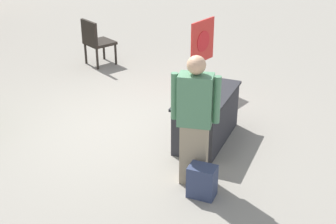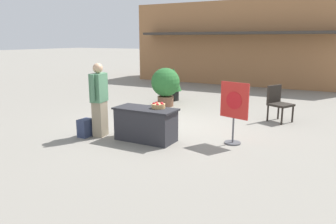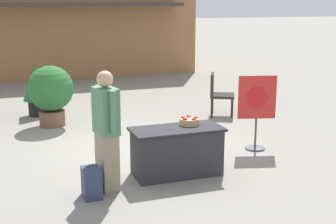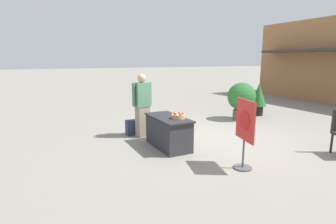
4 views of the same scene
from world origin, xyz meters
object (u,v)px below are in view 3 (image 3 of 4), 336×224
patio_chair (218,92)px  potted_plant_near_right (36,87)px  person_visitor (106,130)px  backpack (92,183)px  potted_plant_far_left (51,91)px  display_table (177,151)px  poster_board (257,108)px  apple_basket (189,121)px

patio_chair → potted_plant_near_right: potted_plant_near_right is taller
person_visitor → patio_chair: size_ratio=1.72×
backpack → potted_plant_far_left: (-0.09, 4.10, 0.55)m
patio_chair → potted_plant_far_left: 3.82m
potted_plant_near_right → display_table: bearing=-69.7°
patio_chair → poster_board: bearing=-73.5°
potted_plant_near_right → patio_chair: bearing=-19.8°
apple_basket → person_visitor: person_visitor is taller
display_table → poster_board: poster_board is taller
backpack → poster_board: poster_board is taller
display_table → potted_plant_far_left: (-1.51, 3.67, 0.38)m
person_visitor → backpack: bearing=-152.9°
display_table → potted_plant_far_left: bearing=112.4°
potted_plant_near_right → poster_board: bearing=-48.5°
apple_basket → person_visitor: (-1.40, -0.34, 0.07)m
apple_basket → potted_plant_far_left: potted_plant_far_left is taller
backpack → potted_plant_near_right: (-0.33, 5.16, 0.49)m
patio_chair → display_table: bearing=-97.9°
person_visitor → potted_plant_far_left: 3.90m
display_table → patio_chair: size_ratio=1.42×
poster_board → person_visitor: bearing=-56.9°
potted_plant_far_left → person_visitor: bearing=-84.6°
person_visitor → potted_plant_far_left: (-0.37, 3.88, -0.12)m
poster_board → apple_basket: bearing=-53.7°
potted_plant_far_left → potted_plant_near_right: potted_plant_far_left is taller
display_table → backpack: size_ratio=3.38×
backpack → person_visitor: bearing=37.6°
display_table → backpack: display_table is taller
display_table → potted_plant_near_right: potted_plant_near_right is taller
display_table → patio_chair: bearing=55.2°
potted_plant_far_left → backpack: bearing=-88.7°
backpack → potted_plant_far_left: size_ratio=0.32×
display_table → backpack: 1.49m
display_table → poster_board: size_ratio=1.04×
apple_basket → person_visitor: size_ratio=0.18×
display_table → apple_basket: size_ratio=4.60×
poster_board → patio_chair: bearing=-174.7°
apple_basket → potted_plant_far_left: 3.96m
person_visitor → potted_plant_near_right: bearing=86.5°
person_visitor → patio_chair: bearing=35.1°
patio_chair → potted_plant_far_left: bearing=-159.0°
apple_basket → potted_plant_near_right: (-2.01, 4.61, -0.11)m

